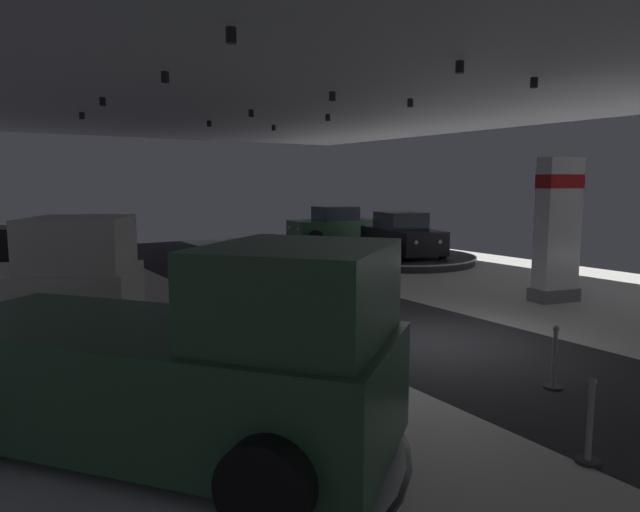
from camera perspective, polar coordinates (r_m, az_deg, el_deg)
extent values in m
cube|color=silver|center=(11.74, 11.85, -8.57)|extent=(24.00, 44.00, 0.05)
cube|color=#2D2D33|center=(11.74, 11.86, -8.43)|extent=(4.40, 44.00, 0.01)
cube|color=silver|center=(11.55, 12.63, 19.10)|extent=(24.00, 44.00, 0.10)
cylinder|color=black|center=(8.96, -8.97, 21.17)|extent=(0.16, 0.16, 0.22)
cylinder|color=black|center=(12.51, -15.38, 17.02)|extent=(0.16, 0.16, 0.22)
cylinder|color=black|center=(16.60, -21.11, 14.35)|extent=(0.16, 0.16, 0.22)
cylinder|color=black|center=(20.23, -22.92, 12.92)|extent=(0.16, 0.16, 0.22)
cylinder|color=black|center=(11.40, 13.93, 18.04)|extent=(0.16, 0.16, 0.22)
cylinder|color=black|center=(14.63, 1.25, 15.84)|extent=(0.16, 0.16, 0.22)
cylinder|color=black|center=(18.21, -6.97, 14.12)|extent=(0.16, 0.16, 0.22)
cylinder|color=black|center=(21.55, -11.14, 12.99)|extent=(0.16, 0.16, 0.22)
cylinder|color=black|center=(13.54, 20.81, 16.05)|extent=(0.16, 0.16, 0.22)
cylinder|color=black|center=(16.00, 9.10, 15.02)|extent=(0.16, 0.16, 0.22)
cylinder|color=black|center=(19.25, 0.79, 13.81)|extent=(0.16, 0.16, 0.22)
cylinder|color=black|center=(22.80, -4.70, 12.78)|extent=(0.16, 0.16, 0.22)
cube|color=slate|center=(16.52, 22.54, -3.63)|extent=(1.37, 0.90, 0.35)
cube|color=white|center=(16.29, 22.88, 3.02)|extent=(1.20, 0.78, 3.49)
cube|color=red|center=(16.25, 23.08, 6.95)|extent=(1.22, 0.82, 0.36)
cylinder|color=silver|center=(21.84, -29.64, -1.46)|extent=(5.57, 5.56, 0.35)
cylinder|color=black|center=(20.20, -25.56, -0.15)|extent=(0.89, 0.54, 0.84)
cylinder|color=black|center=(22.49, -24.39, 0.61)|extent=(0.89, 0.54, 0.84)
cylinder|color=#333338|center=(27.78, 1.29, 1.17)|extent=(4.88, 4.88, 0.31)
cylinder|color=white|center=(27.77, 1.29, 1.43)|extent=(4.98, 4.98, 0.05)
cube|color=#2D5638|center=(27.71, 1.29, 2.75)|extent=(4.36, 2.23, 0.90)
cube|color=#2D3842|center=(27.73, 1.57, 4.30)|extent=(2.05, 1.75, 0.70)
cylinder|color=black|center=(26.20, -0.43, 1.89)|extent=(0.70, 0.29, 0.68)
cylinder|color=black|center=(27.99, -2.26, 2.24)|extent=(0.70, 0.29, 0.68)
cylinder|color=black|center=(27.58, 4.89, 2.14)|extent=(0.70, 0.29, 0.68)
cylinder|color=black|center=(29.29, 2.83, 2.46)|extent=(0.70, 0.29, 0.68)
sphere|color=white|center=(26.34, -2.15, 2.75)|extent=(0.18, 0.18, 0.18)
sphere|color=white|center=(27.24, -3.02, 2.90)|extent=(0.18, 0.18, 0.18)
cube|color=silver|center=(11.28, -23.17, 1.10)|extent=(2.36, 2.45, 1.00)
cube|color=#28333D|center=(11.43, -25.63, 1.05)|extent=(0.83, 1.61, 0.75)
cylinder|color=black|center=(12.57, -20.70, -4.56)|extent=(0.88, 0.62, 0.84)
cylinder|color=black|center=(10.36, -23.73, -7.21)|extent=(0.88, 0.62, 0.84)
cylinder|color=#333338|center=(22.86, 8.24, -0.26)|extent=(5.73, 5.73, 0.30)
cylinder|color=white|center=(22.85, 8.25, 0.04)|extent=(5.84, 5.84, 0.05)
cube|color=black|center=(22.78, 8.28, 1.63)|extent=(2.77, 4.51, 0.90)
cube|color=#2D3842|center=(22.85, 8.14, 3.54)|extent=(1.98, 2.22, 0.70)
cylinder|color=black|center=(22.05, 12.26, 0.65)|extent=(0.38, 0.71, 0.68)
cylinder|color=black|center=(21.09, 7.60, 0.45)|extent=(0.38, 0.71, 0.68)
cylinder|color=black|center=(24.52, 8.83, 1.40)|extent=(0.38, 0.71, 0.68)
cylinder|color=black|center=(23.67, 4.54, 1.25)|extent=(0.38, 0.71, 0.68)
sphere|color=white|center=(21.21, 12.00, 1.43)|extent=(0.18, 0.18, 0.18)
sphere|color=white|center=(20.72, 9.64, 1.35)|extent=(0.18, 0.18, 0.18)
cylinder|color=silver|center=(7.00, -16.02, -18.62)|extent=(5.56, 5.57, 0.27)
cylinder|color=black|center=(6.96, -16.05, -17.82)|extent=(5.68, 5.68, 0.05)
cube|color=#2D5638|center=(6.66, -16.30, -11.74)|extent=(4.94, 5.46, 1.20)
cube|color=#2D5638|center=(5.61, -2.26, -3.93)|extent=(2.55, 2.51, 1.00)
cube|color=#28333D|center=(5.81, -6.97, -3.59)|extent=(1.42, 1.15, 0.75)
cylinder|color=black|center=(7.02, 2.53, -13.31)|extent=(0.74, 0.83, 0.84)
cylinder|color=black|center=(5.01, -5.55, -22.32)|extent=(0.74, 0.83, 0.84)
cylinder|color=black|center=(8.74, -21.89, -9.63)|extent=(0.74, 0.83, 0.84)
cylinder|color=black|center=(15.88, -2.47, -2.66)|extent=(0.14, 0.14, 0.80)
cylinder|color=black|center=(15.71, -2.56, -2.77)|extent=(0.14, 0.14, 0.80)
cylinder|color=#233851|center=(15.70, -2.53, -0.34)|extent=(0.32, 0.32, 0.62)
sphere|color=#99755B|center=(15.64, -2.54, 1.18)|extent=(0.22, 0.22, 0.22)
cylinder|color=black|center=(17.96, -4.37, -1.50)|extent=(0.14, 0.14, 0.80)
cylinder|color=black|center=(17.90, -4.89, -1.54)|extent=(0.14, 0.14, 0.80)
cylinder|color=#472323|center=(17.83, -4.65, 0.57)|extent=(0.32, 0.32, 0.62)
sphere|color=tan|center=(17.79, -4.67, 1.92)|extent=(0.22, 0.22, 0.22)
cylinder|color=#333338|center=(7.51, 25.40, -18.18)|extent=(0.28, 0.28, 0.04)
cylinder|color=#B2B2B7|center=(7.33, 25.61, -14.93)|extent=(0.07, 0.07, 0.96)
sphere|color=#B2B2B7|center=(7.17, 25.83, -11.36)|extent=(0.10, 0.10, 0.10)
cylinder|color=#333338|center=(9.70, 22.46, -12.17)|extent=(0.28, 0.28, 0.04)
cylinder|color=#B2B2B7|center=(9.56, 22.60, -9.56)|extent=(0.07, 0.07, 0.96)
sphere|color=#B2B2B7|center=(9.43, 22.75, -6.77)|extent=(0.10, 0.10, 0.10)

